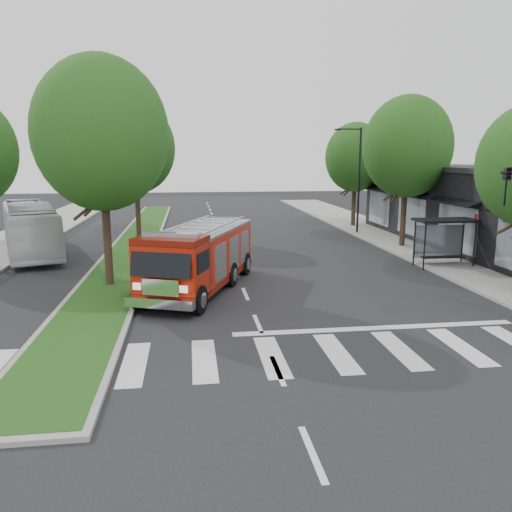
# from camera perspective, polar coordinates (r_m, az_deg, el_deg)

# --- Properties ---
(ground) EXTENTS (140.00, 140.00, 0.00)m
(ground) POSITION_cam_1_polar(r_m,az_deg,el_deg) (17.91, 0.21, -7.77)
(ground) COLOR black
(ground) RESTS_ON ground
(sidewalk_right) EXTENTS (5.00, 80.00, 0.15)m
(sidewalk_right) POSITION_cam_1_polar(r_m,az_deg,el_deg) (31.14, 20.93, -0.19)
(sidewalk_right) COLOR gray
(sidewalk_right) RESTS_ON ground
(median) EXTENTS (3.00, 50.00, 0.15)m
(median) POSITION_cam_1_polar(r_m,az_deg,el_deg) (35.45, -13.50, 1.55)
(median) COLOR gray
(median) RESTS_ON ground
(bus_shelter) EXTENTS (3.20, 1.60, 2.61)m
(bus_shelter) POSITION_cam_1_polar(r_m,az_deg,el_deg) (28.61, 20.67, 2.87)
(bus_shelter) COLOR black
(bus_shelter) RESTS_ON ground
(tree_right_mid) EXTENTS (5.60, 5.60, 9.72)m
(tree_right_mid) POSITION_cam_1_polar(r_m,az_deg,el_deg) (33.75, 16.90, 11.85)
(tree_right_mid) COLOR black
(tree_right_mid) RESTS_ON ground
(tree_right_far) EXTENTS (5.00, 5.00, 8.73)m
(tree_right_far) POSITION_cam_1_polar(r_m,az_deg,el_deg) (43.06, 11.29, 11.00)
(tree_right_far) COLOR black
(tree_right_far) RESTS_ON ground
(tree_median_near) EXTENTS (5.80, 5.80, 10.16)m
(tree_median_near) POSITION_cam_1_polar(r_m,az_deg,el_deg) (23.10, -17.27, 13.16)
(tree_median_near) COLOR black
(tree_median_near) RESTS_ON ground
(tree_median_far) EXTENTS (5.60, 5.60, 9.72)m
(tree_median_far) POSITION_cam_1_polar(r_m,az_deg,el_deg) (36.97, -13.65, 11.91)
(tree_median_far) COLOR black
(tree_median_far) RESTS_ON ground
(streetlight_right_far) EXTENTS (2.11, 0.20, 8.00)m
(streetlight_right_far) POSITION_cam_1_polar(r_m,az_deg,el_deg) (38.93, 11.50, 8.99)
(streetlight_right_far) COLOR black
(streetlight_right_far) RESTS_ON ground
(fire_engine) EXTENTS (5.61, 9.13, 3.05)m
(fire_engine) POSITION_cam_1_polar(r_m,az_deg,el_deg) (22.21, -6.46, -0.20)
(fire_engine) COLOR #630F05
(fire_engine) RESTS_ON ground
(city_bus) EXTENTS (6.35, 11.58, 3.16)m
(city_bus) POSITION_cam_1_polar(r_m,az_deg,el_deg) (33.46, -24.42, 2.91)
(city_bus) COLOR silver
(city_bus) RESTS_ON ground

